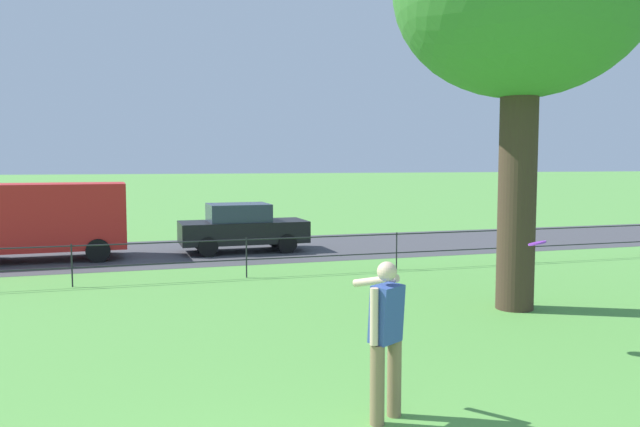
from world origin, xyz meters
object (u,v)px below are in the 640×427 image
(person_thrower, at_px, (385,335))
(frisbee, at_px, (537,243))
(car_black_right, at_px, (242,227))
(panel_van_far_right, at_px, (36,217))

(person_thrower, relative_size, frisbee, 4.69)
(car_black_right, bearing_deg, panel_van_far_right, -179.08)
(person_thrower, bearing_deg, frisbee, 28.93)
(person_thrower, relative_size, car_black_right, 0.44)
(person_thrower, height_order, panel_van_far_right, panel_van_far_right)
(person_thrower, height_order, car_black_right, person_thrower)
(person_thrower, xyz_separation_m, panel_van_far_right, (-5.26, 13.47, 0.31))
(car_black_right, bearing_deg, person_thrower, -93.25)
(panel_van_far_right, relative_size, car_black_right, 1.26)
(frisbee, relative_size, car_black_right, 0.09)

